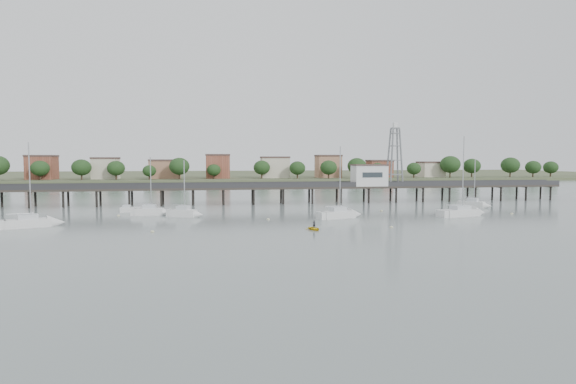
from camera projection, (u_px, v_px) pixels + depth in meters
name	position (u px, v px, depth m)	size (l,w,h in m)	color
ground_plane	(329.00, 252.00, 54.94)	(500.00, 500.00, 0.00)	slate
pier	(268.00, 188.00, 113.78)	(150.00, 5.00, 5.50)	#2D2823
pier_building	(369.00, 175.00, 117.52)	(8.40, 5.40, 5.30)	silver
lattice_tower	(395.00, 157.00, 118.24)	(3.20, 3.20, 15.50)	slate
sailboat_b	(187.00, 213.00, 88.26)	(6.66, 4.29, 10.83)	silver
sailboat_e	(477.00, 205.00, 104.88)	(5.87, 6.11, 11.01)	silver
sailboat_c	(344.00, 214.00, 86.88)	(8.56, 4.82, 13.59)	silver
sailboat_d	(467.00, 212.00, 89.80)	(10.00, 4.98, 15.74)	silver
sailboat_a	(38.00, 223.00, 75.53)	(8.78, 5.57, 13.99)	silver
sailboat_f	(155.00, 212.00, 90.87)	(7.04, 2.54, 11.54)	silver
white_tender	(131.00, 210.00, 96.25)	(4.15, 1.77, 1.60)	silver
yellow_dinghy	(314.00, 230.00, 72.26)	(2.01, 0.58, 2.81)	yellow
dinghy_occupant	(314.00, 230.00, 72.26)	(0.43, 1.17, 0.28)	black
mooring_buoys	(310.00, 219.00, 84.68)	(74.94, 23.17, 0.39)	beige
far_shore	(234.00, 175.00, 290.94)	(500.00, 170.00, 10.40)	#475133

